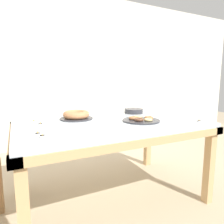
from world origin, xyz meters
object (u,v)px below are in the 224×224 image
cake_chocolate_round (76,115)px  pastry_platter (141,120)px  plate_stack (134,111)px  tealight_right_edge (42,136)px  tealight_near_cakes (199,121)px  tealight_left_edge (40,124)px  tealight_near_front (38,134)px  tealight_centre (34,122)px

cake_chocolate_round → pastry_platter: bearing=-35.5°
plate_stack → tealight_right_edge: size_ratio=5.25×
pastry_platter → tealight_near_cakes: size_ratio=8.49×
cake_chocolate_round → tealight_right_edge: size_ratio=7.96×
plate_stack → tealight_near_cakes: 0.73m
plate_stack → tealight_right_edge: bearing=-150.8°
cake_chocolate_round → tealight_left_edge: 0.37m
pastry_platter → tealight_near_front: bearing=-173.7°
tealight_near_cakes → tealight_near_front: bearing=173.1°
tealight_right_edge → tealight_near_cakes: bearing=-4.0°
tealight_left_edge → pastry_platter: bearing=-14.3°
pastry_platter → tealight_right_edge: size_ratio=8.49×
cake_chocolate_round → tealight_near_cakes: cake_chocolate_round is taller
pastry_platter → tealight_centre: size_ratio=8.49×
pastry_platter → plate_stack: bearing=66.3°
tealight_left_edge → tealight_right_edge: bearing=-94.6°
plate_stack → tealight_near_front: bearing=-154.2°
plate_stack → tealight_left_edge: size_ratio=5.25×
tealight_left_edge → tealight_near_front: bearing=-99.5°
tealight_right_edge → pastry_platter: bearing=11.0°
tealight_centre → tealight_left_edge: (0.04, -0.14, 0.00)m
plate_stack → tealight_left_edge: 1.06m
plate_stack → cake_chocolate_round: bearing=-174.5°
tealight_left_edge → tealight_near_cakes: size_ratio=1.00×
cake_chocolate_round → tealight_near_cakes: size_ratio=7.96×
tealight_near_cakes → tealight_near_front: size_ratio=1.00×
tealight_near_front → pastry_platter: bearing=6.3°
cake_chocolate_round → tealight_centre: size_ratio=7.96×
tealight_centre → tealight_near_front: 0.46m
pastry_platter → tealight_centre: bearing=158.1°
plate_stack → tealight_near_cakes: plate_stack is taller
tealight_near_front → tealight_centre: bearing=88.5°
tealight_near_front → plate_stack: bearing=25.8°
cake_chocolate_round → tealight_near_front: cake_chocolate_round is taller
tealight_centre → tealight_right_edge: same height
cake_chocolate_round → tealight_centre: bearing=-179.7°
cake_chocolate_round → plate_stack: (0.69, 0.07, -0.01)m
pastry_platter → plate_stack: (0.19, 0.43, 0.01)m
tealight_right_edge → tealight_near_front: size_ratio=1.00×
tealight_right_edge → tealight_left_edge: bearing=85.4°
tealight_left_edge → tealight_near_front: same height
plate_stack → tealight_near_cakes: size_ratio=5.25×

